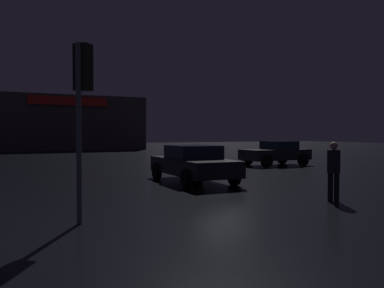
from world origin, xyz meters
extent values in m
plane|color=black|center=(0.00, 0.00, 0.00)|extent=(120.00, 120.00, 0.00)
cube|color=#4C4742|center=(-2.13, 31.63, 2.99)|extent=(17.37, 7.31, 5.99)
cube|color=red|center=(-2.13, 27.83, 5.25)|extent=(8.06, 0.24, 0.87)
cylinder|color=#595B60|center=(-7.82, -7.23, 1.83)|extent=(0.11, 0.11, 3.65)
cube|color=black|center=(-7.70, -7.12, 3.18)|extent=(0.41, 0.41, 0.95)
sphere|color=black|center=(-7.58, -7.01, 3.46)|extent=(0.20, 0.20, 0.20)
sphere|color=black|center=(-7.58, -7.01, 3.18)|extent=(0.20, 0.20, 0.20)
sphere|color=#19D13F|center=(-7.58, -7.01, 2.89)|extent=(0.20, 0.20, 0.20)
cube|color=black|center=(-2.62, -2.05, 0.61)|extent=(2.00, 4.60, 0.58)
cube|color=black|center=(-2.62, -2.06, 1.14)|extent=(1.71, 1.94, 0.49)
cylinder|color=black|center=(-1.76, -3.58, 0.32)|extent=(0.24, 0.65, 0.64)
cylinder|color=black|center=(-3.59, -3.51, 0.32)|extent=(0.24, 0.65, 0.64)
cylinder|color=black|center=(-1.65, -0.59, 0.32)|extent=(0.24, 0.65, 0.64)
cylinder|color=black|center=(-3.47, -0.52, 0.32)|extent=(0.24, 0.65, 0.64)
cube|color=black|center=(5.12, 2.81, 0.64)|extent=(3.87, 1.82, 0.59)
cube|color=black|center=(5.41, 2.81, 1.17)|extent=(1.58, 1.64, 0.47)
cylinder|color=black|center=(3.84, 1.90, 0.34)|extent=(0.68, 0.22, 0.68)
cylinder|color=black|center=(3.84, 3.71, 0.34)|extent=(0.68, 0.22, 0.68)
cylinder|color=black|center=(6.39, 1.90, 0.34)|extent=(0.68, 0.22, 0.68)
cylinder|color=black|center=(6.39, 3.72, 0.34)|extent=(0.68, 0.22, 0.68)
cylinder|color=black|center=(-1.16, -7.68, 0.39)|extent=(0.14, 0.14, 0.78)
cylinder|color=black|center=(-1.26, -7.55, 0.39)|extent=(0.14, 0.14, 0.78)
cylinder|color=black|center=(-1.21, -7.61, 1.09)|extent=(0.47, 0.47, 0.62)
sphere|color=tan|center=(-1.21, -7.61, 1.50)|extent=(0.21, 0.21, 0.21)
camera|label=1|loc=(-9.39, -15.41, 1.83)|focal=37.31mm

